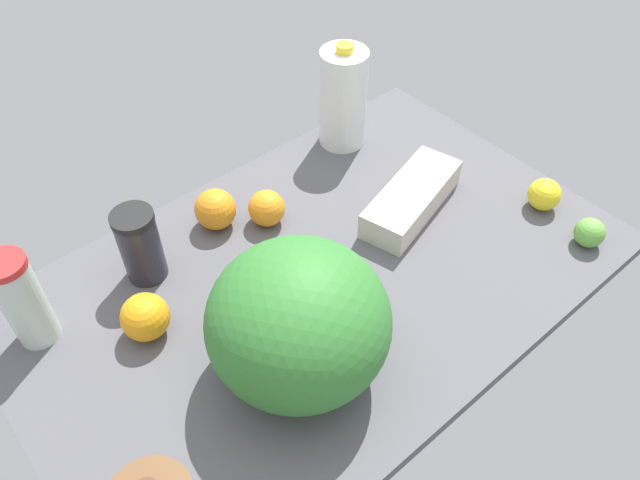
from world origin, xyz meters
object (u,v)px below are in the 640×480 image
(lemon_far_back, at_px, (544,194))
(orange_beside_bowl, at_px, (215,209))
(orange_by_jug, at_px, (267,208))
(egg_carton, at_px, (411,198))
(lime_loose, at_px, (590,233))
(shaker_bottle, at_px, (140,245))
(orange_near_front, at_px, (145,317))
(watermelon, at_px, (298,322))
(tumbler_cup, at_px, (22,300))
(milk_jug, at_px, (343,98))

(lemon_far_back, bearing_deg, orange_beside_bowl, -35.88)
(orange_by_jug, distance_m, orange_beside_bowl, 0.11)
(lemon_far_back, bearing_deg, orange_by_jug, -35.87)
(orange_beside_bowl, bearing_deg, lemon_far_back, 144.12)
(egg_carton, height_order, lime_loose, egg_carton)
(shaker_bottle, relative_size, orange_by_jug, 2.06)
(egg_carton, distance_m, orange_near_front, 0.61)
(watermelon, bearing_deg, tumbler_cup, -48.44)
(orange_by_jug, height_order, lemon_far_back, orange_by_jug)
(orange_near_front, bearing_deg, lime_loose, 154.09)
(tumbler_cup, relative_size, lemon_far_back, 2.81)
(tumbler_cup, xyz_separation_m, orange_near_front, (-0.16, 0.12, -0.06))
(orange_beside_bowl, distance_m, orange_near_front, 0.30)
(shaker_bottle, xyz_separation_m, lemon_far_back, (-0.76, 0.39, -0.05))
(orange_by_jug, xyz_separation_m, lime_loose, (-0.47, 0.48, -0.01))
(egg_carton, xyz_separation_m, orange_near_front, (0.61, -0.08, 0.01))
(shaker_bottle, xyz_separation_m, orange_near_front, (0.07, 0.13, -0.04))
(shaker_bottle, distance_m, orange_near_front, 0.15)
(tumbler_cup, relative_size, watermelon, 0.66)
(milk_jug, xyz_separation_m, shaker_bottle, (0.59, 0.07, -0.04))
(milk_jug, relative_size, shaker_bottle, 1.60)
(egg_carton, bearing_deg, orange_near_front, -23.56)
(shaker_bottle, height_order, lemon_far_back, shaker_bottle)
(egg_carton, bearing_deg, shaker_bottle, -37.23)
(milk_jug, xyz_separation_m, lime_loose, (-0.16, 0.59, -0.09))
(milk_jug, relative_size, watermelon, 0.85)
(tumbler_cup, relative_size, orange_by_jug, 2.54)
(lemon_far_back, bearing_deg, egg_carton, -38.57)
(lime_loose, distance_m, orange_beside_bowl, 0.78)
(milk_jug, relative_size, orange_by_jug, 3.30)
(watermelon, xyz_separation_m, egg_carton, (-0.44, -0.15, -0.10))
(shaker_bottle, xyz_separation_m, lime_loose, (-0.74, 0.52, -0.05))
(tumbler_cup, relative_size, lime_loose, 3.21)
(egg_carton, xyz_separation_m, lime_loose, (-0.21, 0.31, -0.00))
(tumbler_cup, distance_m, egg_carton, 0.79)
(watermelon, height_order, egg_carton, watermelon)
(milk_jug, xyz_separation_m, orange_beside_bowl, (0.40, 0.05, -0.08))
(egg_carton, height_order, lemon_far_back, lemon_far_back)
(orange_by_jug, bearing_deg, shaker_bottle, -7.83)
(watermelon, distance_m, egg_carton, 0.48)
(lime_loose, bearing_deg, watermelon, -13.59)
(watermelon, bearing_deg, lemon_far_back, 177.69)
(tumbler_cup, relative_size, shaker_bottle, 1.24)
(milk_jug, relative_size, lime_loose, 4.16)
(orange_by_jug, height_order, orange_beside_bowl, orange_beside_bowl)
(milk_jug, bearing_deg, orange_near_front, 17.01)
(tumbler_cup, xyz_separation_m, lime_loose, (-0.97, 0.52, -0.07))
(orange_near_front, bearing_deg, lemon_far_back, 162.35)
(watermelon, relative_size, shaker_bottle, 1.88)
(tumbler_cup, xyz_separation_m, orange_by_jug, (-0.50, 0.03, -0.06))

